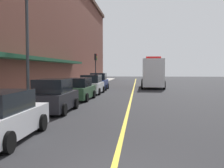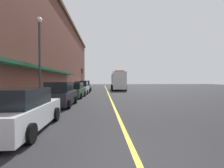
{
  "view_description": "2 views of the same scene",
  "coord_description": "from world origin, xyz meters",
  "px_view_note": "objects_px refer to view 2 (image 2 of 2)",
  "views": [
    {
      "loc": [
        0.57,
        -5.97,
        2.37
      ],
      "look_at": [
        -1.42,
        14.89,
        1.23
      ],
      "focal_mm": 44.43,
      "sensor_mm": 36.0,
      "label": 1
    },
    {
      "loc": [
        -0.84,
        -3.71,
        1.94
      ],
      "look_at": [
        0.75,
        23.72,
        1.33
      ],
      "focal_mm": 26.07,
      "sensor_mm": 36.0,
      "label": 2
    }
  ],
  "objects_px": {
    "parked_car_1": "(60,95)",
    "box_truck": "(118,81)",
    "parked_car_4": "(85,86)",
    "street_lamp_left": "(40,50)",
    "parked_car_3": "(82,88)",
    "parking_meter_0": "(6,99)",
    "parked_car_0": "(20,111)",
    "parked_car_2": "(75,91)",
    "parking_meter_1": "(67,87)",
    "traffic_light_near": "(82,75)"
  },
  "relations": [
    {
      "from": "parked_car_2",
      "to": "parking_meter_0",
      "type": "xyz_separation_m",
      "value": [
        -1.38,
        -10.67,
        0.27
      ]
    },
    {
      "from": "parked_car_0",
      "to": "box_truck",
      "type": "bearing_deg",
      "value": -14.15
    },
    {
      "from": "parked_car_2",
      "to": "parking_meter_1",
      "type": "xyz_separation_m",
      "value": [
        -1.38,
        2.37,
        0.27
      ]
    },
    {
      "from": "box_truck",
      "to": "parked_car_0",
      "type": "bearing_deg",
      "value": -12.3
    },
    {
      "from": "parked_car_0",
      "to": "parking_meter_1",
      "type": "relative_size",
      "value": 3.5
    },
    {
      "from": "parked_car_2",
      "to": "parking_meter_0",
      "type": "relative_size",
      "value": 3.28
    },
    {
      "from": "parked_car_0",
      "to": "parking_meter_0",
      "type": "bearing_deg",
      "value": 42.79
    },
    {
      "from": "parked_car_0",
      "to": "box_truck",
      "type": "relative_size",
      "value": 0.53
    },
    {
      "from": "parking_meter_0",
      "to": "street_lamp_left",
      "type": "xyz_separation_m",
      "value": [
        -0.6,
        5.76,
        3.34
      ]
    },
    {
      "from": "parked_car_4",
      "to": "parked_car_3",
      "type": "bearing_deg",
      "value": 179.2
    },
    {
      "from": "parked_car_3",
      "to": "street_lamp_left",
      "type": "height_order",
      "value": "street_lamp_left"
    },
    {
      "from": "parking_meter_0",
      "to": "street_lamp_left",
      "type": "relative_size",
      "value": 0.19
    },
    {
      "from": "parked_car_2",
      "to": "parked_car_3",
      "type": "relative_size",
      "value": 1.0
    },
    {
      "from": "parked_car_2",
      "to": "parked_car_4",
      "type": "distance_m",
      "value": 10.49
    },
    {
      "from": "parked_car_1",
      "to": "parked_car_4",
      "type": "distance_m",
      "value": 16.48
    },
    {
      "from": "traffic_light_near",
      "to": "parked_car_0",
      "type": "bearing_deg",
      "value": -87.48
    },
    {
      "from": "parked_car_3",
      "to": "parking_meter_0",
      "type": "xyz_separation_m",
      "value": [
        -1.49,
        -15.96,
        0.22
      ]
    },
    {
      "from": "parked_car_0",
      "to": "parking_meter_0",
      "type": "xyz_separation_m",
      "value": [
        -1.34,
        1.4,
        0.28
      ]
    },
    {
      "from": "parked_car_3",
      "to": "parking_meter_0",
      "type": "relative_size",
      "value": 3.27
    },
    {
      "from": "parking_meter_0",
      "to": "parked_car_3",
      "type": "bearing_deg",
      "value": 84.68
    },
    {
      "from": "parked_car_0",
      "to": "parked_car_1",
      "type": "height_order",
      "value": "parked_car_1"
    },
    {
      "from": "parked_car_3",
      "to": "traffic_light_near",
      "type": "bearing_deg",
      "value": 7.99
    },
    {
      "from": "parked_car_1",
      "to": "traffic_light_near",
      "type": "height_order",
      "value": "traffic_light_near"
    },
    {
      "from": "parked_car_2",
      "to": "street_lamp_left",
      "type": "xyz_separation_m",
      "value": [
        -1.98,
        -4.91,
        3.61
      ]
    },
    {
      "from": "parked_car_1",
      "to": "parked_car_3",
      "type": "distance_m",
      "value": 11.28
    },
    {
      "from": "parked_car_3",
      "to": "traffic_light_near",
      "type": "xyz_separation_m",
      "value": [
        -1.43,
        11.65,
        2.32
      ]
    },
    {
      "from": "parked_car_2",
      "to": "parking_meter_1",
      "type": "height_order",
      "value": "parked_car_2"
    },
    {
      "from": "parking_meter_1",
      "to": "parked_car_2",
      "type": "bearing_deg",
      "value": -59.74
    },
    {
      "from": "parking_meter_1",
      "to": "parking_meter_0",
      "type": "bearing_deg",
      "value": -90.0
    },
    {
      "from": "parked_car_2",
      "to": "parked_car_4",
      "type": "height_order",
      "value": "parked_car_4"
    },
    {
      "from": "parked_car_2",
      "to": "parking_meter_1",
      "type": "bearing_deg",
      "value": 32.44
    },
    {
      "from": "parked_car_1",
      "to": "box_truck",
      "type": "relative_size",
      "value": 0.48
    },
    {
      "from": "parking_meter_1",
      "to": "street_lamp_left",
      "type": "height_order",
      "value": "street_lamp_left"
    },
    {
      "from": "box_truck",
      "to": "parked_car_3",
      "type": "bearing_deg",
      "value": -32.31
    },
    {
      "from": "box_truck",
      "to": "traffic_light_near",
      "type": "distance_m",
      "value": 8.06
    },
    {
      "from": "parked_car_1",
      "to": "parked_car_2",
      "type": "bearing_deg",
      "value": -0.34
    },
    {
      "from": "parked_car_4",
      "to": "box_truck",
      "type": "bearing_deg",
      "value": -57.36
    },
    {
      "from": "parked_car_1",
      "to": "box_truck",
      "type": "height_order",
      "value": "box_truck"
    },
    {
      "from": "parked_car_1",
      "to": "traffic_light_near",
      "type": "relative_size",
      "value": 0.98
    },
    {
      "from": "parked_car_3",
      "to": "street_lamp_left",
      "type": "relative_size",
      "value": 0.63
    },
    {
      "from": "parking_meter_1",
      "to": "street_lamp_left",
      "type": "bearing_deg",
      "value": -94.71
    },
    {
      "from": "parked_car_4",
      "to": "street_lamp_left",
      "type": "height_order",
      "value": "street_lamp_left"
    },
    {
      "from": "box_truck",
      "to": "parking_meter_1",
      "type": "relative_size",
      "value": 6.63
    },
    {
      "from": "parked_car_3",
      "to": "traffic_light_near",
      "type": "height_order",
      "value": "traffic_light_near"
    },
    {
      "from": "parked_car_3",
      "to": "parking_meter_1",
      "type": "distance_m",
      "value": 3.28
    },
    {
      "from": "street_lamp_left",
      "to": "parked_car_2",
      "type": "bearing_deg",
      "value": 68.0
    },
    {
      "from": "box_truck",
      "to": "parking_meter_0",
      "type": "bearing_deg",
      "value": -15.81
    },
    {
      "from": "parking_meter_0",
      "to": "street_lamp_left",
      "type": "distance_m",
      "value": 6.69
    },
    {
      "from": "parked_car_3",
      "to": "parking_meter_1",
      "type": "xyz_separation_m",
      "value": [
        -1.49,
        -2.92,
        0.22
      ]
    },
    {
      "from": "parked_car_1",
      "to": "street_lamp_left",
      "type": "bearing_deg",
      "value": 60.87
    }
  ]
}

